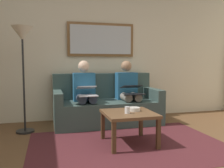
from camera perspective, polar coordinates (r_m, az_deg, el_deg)
name	(u,v)px	position (r m, az deg, el deg)	size (l,w,h in m)	color
wall_rear	(100,53)	(4.80, -2.85, 7.46)	(6.00, 0.12, 2.60)	beige
area_rug	(129,145)	(3.30, 4.01, -14.30)	(2.60, 1.80, 0.01)	#4C1E23
couch	(106,106)	(4.40, -1.43, -5.22)	(1.88, 0.90, 0.90)	#384C47
framed_mirror	(101,40)	(4.73, -2.61, 10.53)	(1.31, 0.05, 0.65)	brown
coffee_table	(129,117)	(3.25, 4.07, -7.77)	(0.67, 0.67, 0.44)	brown
cup	(127,110)	(3.15, 3.69, -6.23)	(0.07, 0.07, 0.09)	silver
bowl	(134,109)	(3.32, 5.35, -6.01)	(0.16, 0.16, 0.05)	beige
person_left	(128,90)	(4.40, 3.84, -1.33)	(0.38, 0.58, 1.14)	#235B84
laptop_black	(132,90)	(4.18, 4.92, -1.39)	(0.35, 0.36, 0.15)	black
person_right	(85,91)	(4.21, -6.52, -1.64)	(0.38, 0.58, 1.14)	#235B84
laptop_silver	(87,91)	(3.98, -6.00, -1.68)	(0.31, 0.38, 0.16)	silver
standing_lamp	(22,45)	(3.96, -20.65, 8.70)	(0.32, 0.32, 1.66)	black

